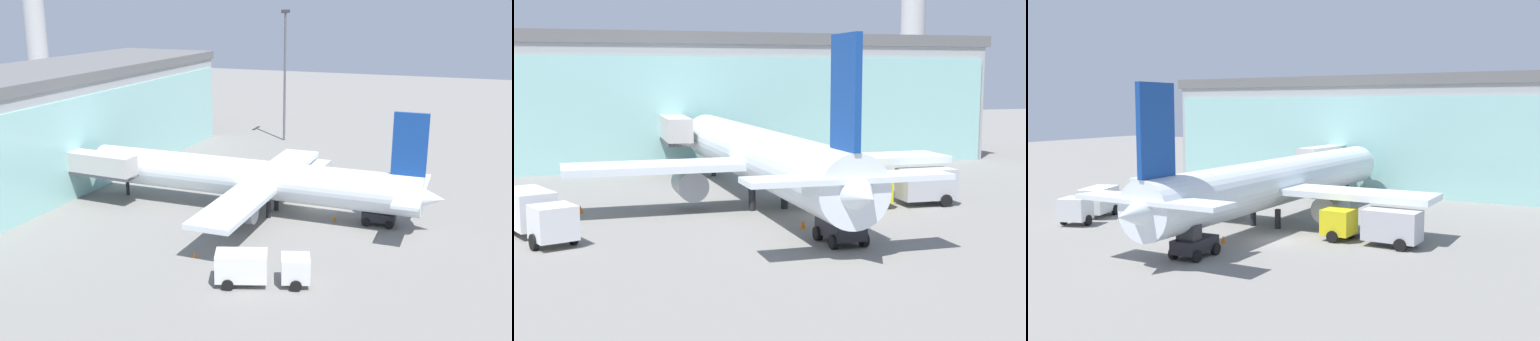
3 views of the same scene
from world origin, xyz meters
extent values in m
plane|color=gray|center=(0.00, 0.00, 0.00)|extent=(240.00, 240.00, 0.00)
cube|color=#A2A2A2|center=(0.00, 34.09, 6.19)|extent=(58.62, 18.34, 12.37)
cube|color=#95CFC8|center=(-0.36, 26.07, 5.57)|extent=(56.77, 2.84, 11.13)
cube|color=slate|center=(0.00, 34.09, 12.97)|extent=(59.79, 18.70, 1.20)
cube|color=beige|center=(-6.16, 25.00, 4.33)|extent=(3.15, 12.95, 2.40)
cube|color=#3F3F47|center=(-6.16, 25.00, 3.28)|extent=(3.19, 12.96, 0.30)
cylinder|color=#4C4C51|center=(-5.80, 29.80, 1.56)|extent=(0.70, 0.70, 3.13)
cylinder|color=#BABABA|center=(47.43, 73.70, 15.42)|extent=(4.40, 4.40, 30.83)
cylinder|color=white|center=(-3.37, 6.91, 3.58)|extent=(4.81, 35.39, 3.97)
cone|color=white|center=(-2.95, 24.56, 3.58)|extent=(4.04, 3.09, 3.97)
cone|color=white|center=(-3.79, -10.73, 3.58)|extent=(3.66, 4.08, 3.57)
cube|color=white|center=(-3.41, 5.15, 3.19)|extent=(27.90, 4.86, 0.50)
cube|color=white|center=(-3.77, -9.73, 4.18)|extent=(11.05, 2.66, 0.30)
cube|color=navy|center=(-3.76, -9.23, 8.53)|extent=(0.44, 3.21, 5.93)
cylinder|color=gray|center=(-8.68, 5.77, 1.84)|extent=(2.18, 3.25, 2.10)
cylinder|color=gray|center=(1.88, 5.52, 1.84)|extent=(2.18, 3.25, 2.10)
cylinder|color=black|center=(-4.63, 4.18, 0.80)|extent=(0.50, 0.50, 1.60)
cylinder|color=black|center=(-2.25, 4.12, 0.80)|extent=(0.50, 0.50, 1.60)
cylinder|color=black|center=(-3.02, 21.56, 0.80)|extent=(0.40, 0.40, 1.60)
cube|color=silver|center=(-18.09, -2.52, 1.40)|extent=(2.77, 2.77, 1.90)
cube|color=white|center=(-19.39, 1.48, 1.55)|extent=(3.33, 4.48, 2.20)
cylinder|color=black|center=(-17.04, -2.18, 0.45)|extent=(0.56, 0.95, 0.90)
cylinder|color=black|center=(-19.13, -2.86, 0.45)|extent=(0.56, 0.95, 0.90)
cylinder|color=black|center=(-18.65, 2.77, 0.45)|extent=(0.56, 0.95, 0.90)
cube|color=yellow|center=(3.83, 2.46, 1.40)|extent=(2.32, 2.32, 1.90)
cube|color=#B2B2B7|center=(8.02, 2.23, 1.55)|extent=(4.11, 2.42, 2.20)
cylinder|color=black|center=(3.77, 1.36, 0.45)|extent=(0.92, 0.35, 0.90)
cylinder|color=black|center=(3.89, 3.55, 0.45)|extent=(0.92, 0.35, 0.90)
cylinder|color=black|center=(8.96, 1.07, 0.45)|extent=(0.92, 0.35, 0.90)
cylinder|color=black|center=(9.08, 3.27, 0.45)|extent=(0.92, 0.35, 0.90)
cube|color=gray|center=(4.92, 4.38, 0.52)|extent=(3.16, 3.04, 0.16)
cylinder|color=black|center=(5.29, 5.66, 0.22)|extent=(0.41, 0.38, 0.44)
cylinder|color=gray|center=(5.29, 5.66, 1.05)|extent=(0.08, 0.08, 0.90)
cylinder|color=black|center=(6.23, 4.57, 0.22)|extent=(0.41, 0.38, 0.44)
cylinder|color=gray|center=(6.23, 4.57, 1.05)|extent=(0.08, 0.08, 0.90)
cylinder|color=black|center=(3.60, 4.19, 0.22)|extent=(0.41, 0.38, 0.44)
cylinder|color=gray|center=(3.60, 4.19, 1.05)|extent=(0.08, 0.08, 0.90)
cylinder|color=black|center=(4.54, 3.11, 0.22)|extent=(0.41, 0.38, 0.44)
cylinder|color=gray|center=(4.54, 3.11, 1.05)|extent=(0.08, 0.08, 0.90)
cube|color=black|center=(-2.79, -6.68, 0.85)|extent=(1.83, 3.22, 0.90)
cube|color=#26262B|center=(-2.78, -7.32, 1.80)|extent=(1.41, 1.01, 1.00)
cylinder|color=black|center=(-3.70, -5.57, 0.40)|extent=(0.36, 0.80, 0.80)
cylinder|color=black|center=(-1.90, -5.55, 0.40)|extent=(0.36, 0.80, 0.80)
cylinder|color=black|center=(-3.68, -7.81, 0.40)|extent=(0.36, 0.80, 0.80)
cylinder|color=black|center=(-1.88, -7.79, 0.40)|extent=(0.36, 0.80, 0.80)
cone|color=orange|center=(-3.37, -2.38, 0.28)|extent=(0.36, 0.36, 0.55)
cone|color=orange|center=(-16.05, 7.05, 0.28)|extent=(0.36, 0.36, 0.55)
camera|label=1|loc=(-59.00, -13.89, 21.41)|focal=42.00mm
camera|label=2|loc=(-19.02, -42.52, 9.46)|focal=50.00mm
camera|label=3|loc=(20.48, -38.73, 10.03)|focal=42.00mm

